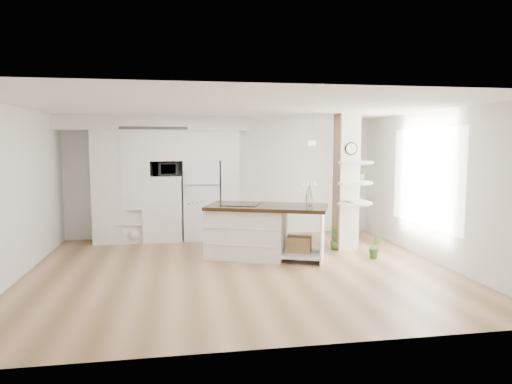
# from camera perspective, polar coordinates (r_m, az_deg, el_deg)

# --- Properties ---
(floor) EXTENTS (7.00, 6.00, 0.01)m
(floor) POSITION_cam_1_polar(r_m,az_deg,el_deg) (7.79, -1.93, -9.70)
(floor) COLOR #A87E5B
(floor) RESTS_ON ground
(room) EXTENTS (7.04, 6.04, 2.72)m
(room) POSITION_cam_1_polar(r_m,az_deg,el_deg) (7.50, -1.98, 4.08)
(room) COLOR white
(room) RESTS_ON ground
(cabinet_wall) EXTENTS (4.00, 0.71, 2.70)m
(cabinet_wall) POSITION_cam_1_polar(r_m,az_deg,el_deg) (10.13, -12.17, 2.46)
(cabinet_wall) COLOR white
(cabinet_wall) RESTS_ON floor
(refrigerator) EXTENTS (0.78, 0.69, 1.75)m
(refrigerator) POSITION_cam_1_polar(r_m,az_deg,el_deg) (10.20, -6.90, -0.98)
(refrigerator) COLOR white
(refrigerator) RESTS_ON floor
(column) EXTENTS (0.69, 0.90, 2.70)m
(column) POSITION_cam_1_polar(r_m,az_deg,el_deg) (9.24, 11.86, 1.18)
(column) COLOR silver
(column) RESTS_ON floor
(window) EXTENTS (0.00, 2.40, 2.40)m
(window) POSITION_cam_1_polar(r_m,az_deg,el_deg) (8.96, 20.41, 1.74)
(window) COLOR white
(window) RESTS_ON room
(pendant_light) EXTENTS (0.12, 0.12, 0.10)m
(pendant_light) POSITION_cam_1_polar(r_m,az_deg,el_deg) (8.05, 10.02, 6.00)
(pendant_light) COLOR white
(pendant_light) RESTS_ON room
(kitchen_island) EXTENTS (2.41, 1.75, 1.55)m
(kitchen_island) POSITION_cam_1_polar(r_m,az_deg,el_deg) (8.55, -0.32, -4.76)
(kitchen_island) COLOR white
(kitchen_island) RESTS_ON floor
(bookshelf) EXTENTS (0.67, 0.44, 0.75)m
(bookshelf) POSITION_cam_1_polar(r_m,az_deg,el_deg) (10.14, -15.31, -4.33)
(bookshelf) COLOR white
(bookshelf) RESTS_ON floor
(floor_plant_a) EXTENTS (0.29, 0.26, 0.44)m
(floor_plant_a) POSITION_cam_1_polar(r_m,az_deg,el_deg) (8.75, 14.69, -6.64)
(floor_plant_a) COLOR #42762F
(floor_plant_a) RESTS_ON floor
(floor_plant_b) EXTENTS (0.27, 0.27, 0.43)m
(floor_plant_b) POSITION_cam_1_polar(r_m,az_deg,el_deg) (9.31, 9.96, -5.82)
(floor_plant_b) COLOR #42762F
(floor_plant_b) RESTS_ON floor
(microwave) EXTENTS (0.54, 0.37, 0.30)m
(microwave) POSITION_cam_1_polar(r_m,az_deg,el_deg) (10.07, -11.20, 2.83)
(microwave) COLOR #2D2D2D
(microwave) RESTS_ON cabinet_wall
(shelf_plant) EXTENTS (0.27, 0.23, 0.30)m
(shelf_plant) POSITION_cam_1_polar(r_m,az_deg,el_deg) (9.47, 12.92, 2.33)
(shelf_plant) COLOR #42762F
(shelf_plant) RESTS_ON column
(decor_bowl) EXTENTS (0.22, 0.22, 0.05)m
(decor_bowl) POSITION_cam_1_polar(r_m,az_deg,el_deg) (9.03, 11.88, -1.16)
(decor_bowl) COLOR white
(decor_bowl) RESTS_ON column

